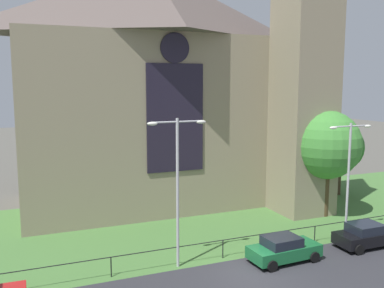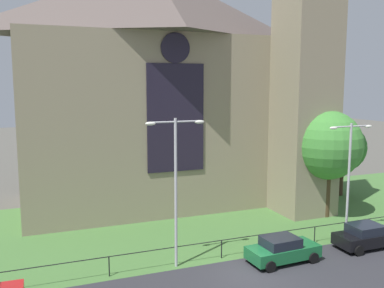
{
  "view_description": "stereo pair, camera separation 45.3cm",
  "coord_description": "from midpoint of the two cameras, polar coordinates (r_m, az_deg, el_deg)",
  "views": [
    {
      "loc": [
        -11.36,
        -19.31,
        10.24
      ],
      "look_at": [
        -0.19,
        8.0,
        6.09
      ],
      "focal_mm": 40.32,
      "sensor_mm": 36.0,
      "label": 1
    },
    {
      "loc": [
        -10.94,
        -19.48,
        10.24
      ],
      "look_at": [
        -0.19,
        8.0,
        6.09
      ],
      "focal_mm": 40.32,
      "sensor_mm": 36.0,
      "label": 2
    }
  ],
  "objects": [
    {
      "name": "ground",
      "position": [
        33.06,
        -1.43,
        -10.04
      ],
      "size": [
        160.0,
        160.0,
        0.0
      ],
      "primitive_type": "plane",
      "color": "#56544C"
    },
    {
      "name": "grass_verge",
      "position": [
        31.3,
        -0.1,
        -11.09
      ],
      "size": [
        120.0,
        20.0,
        0.01
      ],
      "primitive_type": "cube",
      "color": "#477538",
      "rests_on": "ground"
    },
    {
      "name": "church_building",
      "position": [
        37.23,
        -4.37,
        8.03
      ],
      "size": [
        23.2,
        16.2,
        26.0
      ],
      "color": "gray",
      "rests_on": "ground"
    },
    {
      "name": "iron_railing",
      "position": [
        26.07,
        3.61,
        -12.87
      ],
      "size": [
        26.6,
        0.07,
        1.13
      ],
      "color": "black",
      "rests_on": "ground"
    },
    {
      "name": "tree_right_far",
      "position": [
        41.74,
        18.54,
        -0.44
      ],
      "size": [
        4.5,
        4.5,
        6.71
      ],
      "color": "#423021",
      "rests_on": "ground"
    },
    {
      "name": "tree_right_near",
      "position": [
        34.45,
        17.0,
        -0.17
      ],
      "size": [
        5.27,
        5.27,
        8.24
      ],
      "color": "#4C3823",
      "rests_on": "ground"
    },
    {
      "name": "streetlamp_near",
      "position": [
        23.67,
        -2.48,
        -3.98
      ],
      "size": [
        3.37,
        0.26,
        8.4
      ],
      "color": "#B2B2B7",
      "rests_on": "ground"
    },
    {
      "name": "streetlamp_far",
      "position": [
        29.88,
        19.63,
        -2.66
      ],
      "size": [
        3.37,
        0.26,
        7.72
      ],
      "color": "#B2B2B7",
      "rests_on": "ground"
    },
    {
      "name": "parked_car_green",
      "position": [
        26.16,
        11.52,
        -13.45
      ],
      "size": [
        4.28,
        2.18,
        1.51
      ],
      "rotation": [
        0.0,
        0.0,
        0.05
      ],
      "color": "#196033",
      "rests_on": "ground"
    },
    {
      "name": "parked_car_black",
      "position": [
        29.85,
        21.71,
        -11.14
      ],
      "size": [
        4.21,
        2.05,
        1.51
      ],
      "rotation": [
        0.0,
        0.0,
        -0.01
      ],
      "color": "black",
      "rests_on": "ground"
    }
  ]
}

